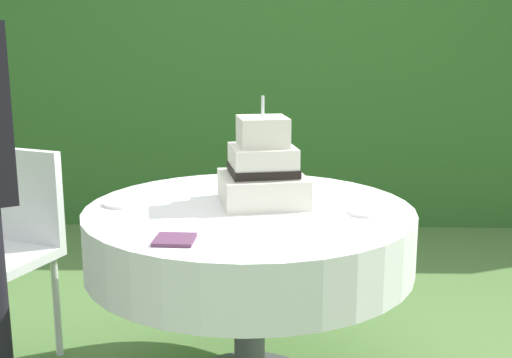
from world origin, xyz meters
name	(u,v)px	position (x,y,z in m)	size (l,w,h in m)	color
foliage_hedge	(261,64)	(0.00, 2.50, 1.13)	(6.92, 0.56, 2.26)	#336628
cake_table	(249,238)	(0.00, 0.00, 0.62)	(1.21, 1.21, 0.74)	#4C4C51
wedding_cake	(263,170)	(0.05, 0.08, 0.86)	(0.36, 0.36, 0.40)	silver
serving_plate_near	(123,203)	(-0.47, 0.03, 0.74)	(0.15, 0.15, 0.01)	white
serving_plate_far	(365,212)	(0.41, -0.08, 0.74)	(0.12, 0.12, 0.01)	white
napkin_stack	(175,240)	(-0.22, -0.40, 0.74)	(0.12, 0.12, 0.01)	#603856
garden_chair	(8,236)	(-1.01, 0.24, 0.54)	(0.52, 0.52, 0.89)	white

